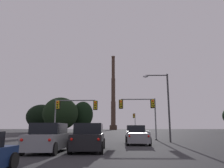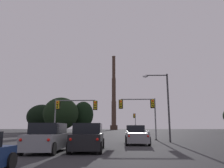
# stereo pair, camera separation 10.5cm
# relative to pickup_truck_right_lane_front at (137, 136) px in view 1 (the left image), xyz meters

# --- Properties ---
(pickup_truck_right_lane_front) EXTENTS (2.27, 5.54, 1.82)m
(pickup_truck_right_lane_front) POSITION_rel_pickup_truck_right_lane_front_xyz_m (0.00, 0.00, 0.00)
(pickup_truck_right_lane_front) COLOR gray
(pickup_truck_right_lane_front) RESTS_ON ground_plane
(suv_left_lane_second) EXTENTS (2.13, 4.92, 1.86)m
(suv_left_lane_second) POSITION_rel_pickup_truck_right_lane_front_xyz_m (-6.45, -7.58, 0.09)
(suv_left_lane_second) COLOR gray
(suv_left_lane_second) RESTS_ON ground_plane
(suv_center_lane_second) EXTENTS (2.24, 4.96, 1.86)m
(suv_center_lane_second) POSITION_rel_pickup_truck_right_lane_front_xyz_m (-3.86, -6.89, 0.09)
(suv_center_lane_second) COLOR black
(suv_center_lane_second) RESTS_ON ground_plane
(traffic_light_far_right) EXTENTS (0.78, 0.50, 5.56)m
(traffic_light_far_right) POSITION_rel_pickup_truck_right_lane_front_xyz_m (2.85, 39.43, 2.85)
(traffic_light_far_right) COLOR slate
(traffic_light_far_right) RESTS_ON ground_plane
(traffic_light_overhead_left) EXTENTS (5.77, 0.50, 5.24)m
(traffic_light_overhead_left) POSITION_rel_pickup_truck_right_lane_front_xyz_m (-8.18, 6.43, 3.22)
(traffic_light_overhead_left) COLOR slate
(traffic_light_overhead_left) RESTS_ON ground_plane
(traffic_light_overhead_right) EXTENTS (5.04, 0.50, 5.43)m
(traffic_light_overhead_right) POSITION_rel_pickup_truck_right_lane_front_xyz_m (1.48, 6.93, 3.34)
(traffic_light_overhead_right) COLOR slate
(traffic_light_overhead_right) RESTS_ON ground_plane
(street_lamp) EXTENTS (2.92, 0.36, 7.69)m
(street_lamp) POSITION_rel_pickup_truck_right_lane_front_xyz_m (3.42, 2.41, 3.96)
(street_lamp) COLOR #38383A
(street_lamp) RESTS_ON ground_plane
(smokestack) EXTENTS (5.80, 5.80, 59.69)m
(smokestack) POSITION_rel_pickup_truck_right_lane_front_xyz_m (-5.27, 150.12, 22.55)
(smokestack) COLOR #3C2B22
(smokestack) RESTS_ON ground_plane
(treeline_center_left) EXTENTS (11.49, 10.34, 11.39)m
(treeline_center_left) POSITION_rel_pickup_truck_right_lane_front_xyz_m (-20.49, 48.71, 5.33)
(treeline_center_left) COLOR black
(treeline_center_left) RESTS_ON ground_plane
(treeline_right_mid) EXTENTS (7.11, 6.40, 10.63)m
(treeline_right_mid) POSITION_rel_pickup_truck_right_lane_front_xyz_m (-14.02, 53.91, 5.29)
(treeline_right_mid) COLOR black
(treeline_right_mid) RESTS_ON ground_plane
(treeline_far_left) EXTENTS (11.31, 10.18, 10.25)m
(treeline_far_left) POSITION_rel_pickup_truck_right_lane_front_xyz_m (-30.57, 59.90, 4.88)
(treeline_far_left) COLOR black
(treeline_far_left) RESTS_ON ground_plane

